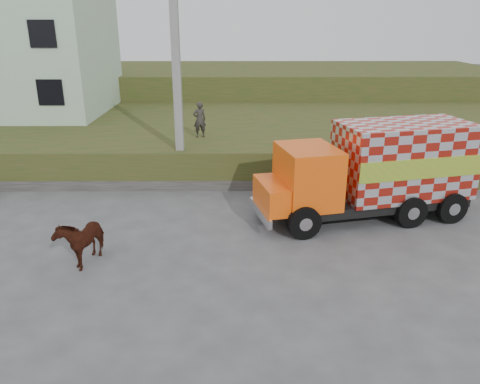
{
  "coord_description": "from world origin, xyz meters",
  "views": [
    {
      "loc": [
        1.24,
        -13.2,
        6.28
      ],
      "look_at": [
        1.32,
        0.31,
        1.3
      ],
      "focal_mm": 35.0,
      "sensor_mm": 36.0,
      "label": 1
    }
  ],
  "objects_px": {
    "utility_pole": "(177,83)",
    "cargo_truck": "(376,170)",
    "cow": "(82,239)",
    "pedestrian": "(200,120)"
  },
  "relations": [
    {
      "from": "cow",
      "to": "pedestrian",
      "type": "bearing_deg",
      "value": 86.35
    },
    {
      "from": "utility_pole",
      "to": "cow",
      "type": "distance_m",
      "value": 7.41
    },
    {
      "from": "utility_pole",
      "to": "cow",
      "type": "relative_size",
      "value": 4.93
    },
    {
      "from": "utility_pole",
      "to": "cow",
      "type": "xyz_separation_m",
      "value": [
        -2.01,
        -6.27,
        -3.39
      ]
    },
    {
      "from": "cow",
      "to": "pedestrian",
      "type": "height_order",
      "value": "pedestrian"
    },
    {
      "from": "pedestrian",
      "to": "utility_pole",
      "type": "bearing_deg",
      "value": 55.28
    },
    {
      "from": "utility_pole",
      "to": "cargo_truck",
      "type": "relative_size",
      "value": 1.08
    },
    {
      "from": "utility_pole",
      "to": "cargo_truck",
      "type": "bearing_deg",
      "value": -24.83
    },
    {
      "from": "cow",
      "to": "cargo_truck",
      "type": "bearing_deg",
      "value": 33.32
    },
    {
      "from": "cow",
      "to": "pedestrian",
      "type": "xyz_separation_m",
      "value": [
        2.64,
        8.39,
        1.57
      ]
    }
  ]
}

